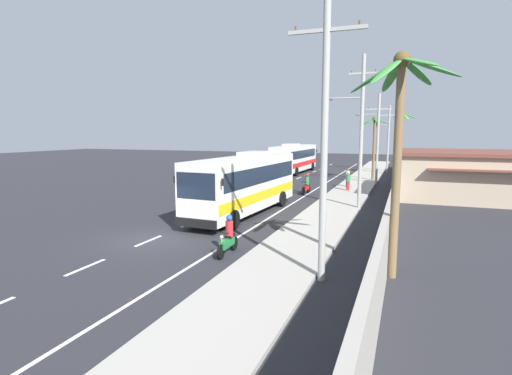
# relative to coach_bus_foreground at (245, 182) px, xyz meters

# --- Properties ---
(ground_plane) EXTENTS (160.00, 160.00, 0.00)m
(ground_plane) POSITION_rel_coach_bus_foreground_xyz_m (-1.86, -7.14, -1.99)
(ground_plane) COLOR #28282D
(sidewalk_kerb) EXTENTS (3.20, 90.00, 0.14)m
(sidewalk_kerb) POSITION_rel_coach_bus_foreground_xyz_m (4.94, 2.86, -1.92)
(sidewalk_kerb) COLOR #A8A399
(sidewalk_kerb) RESTS_ON ground
(lane_markings) EXTENTS (3.81, 71.00, 0.01)m
(lane_markings) POSITION_rel_coach_bus_foreground_xyz_m (0.45, 7.31, -1.98)
(lane_markings) COLOR white
(lane_markings) RESTS_ON ground
(boundary_wall) EXTENTS (0.24, 60.00, 2.19)m
(boundary_wall) POSITION_rel_coach_bus_foreground_xyz_m (8.74, 6.86, -0.89)
(boundary_wall) COLOR #9E998E
(boundary_wall) RESTS_ON ground
(coach_bus_foreground) EXTENTS (3.32, 11.38, 3.83)m
(coach_bus_foreground) POSITION_rel_coach_bus_foreground_xyz_m (0.00, 0.00, 0.00)
(coach_bus_foreground) COLOR silver
(coach_bus_foreground) RESTS_ON ground
(coach_bus_far_lane) EXTENTS (3.19, 11.81, 3.65)m
(coach_bus_far_lane) POSITION_rel_coach_bus_foreground_xyz_m (-3.84, 25.43, -0.09)
(coach_bus_far_lane) COLOR white
(coach_bus_far_lane) RESTS_ON ground
(motorcycle_beside_bus) EXTENTS (0.56, 1.96, 1.67)m
(motorcycle_beside_bus) POSITION_rel_coach_bus_foreground_xyz_m (1.64, 9.31, -1.31)
(motorcycle_beside_bus) COLOR black
(motorcycle_beside_bus) RESTS_ON ground
(motorcycle_trailing) EXTENTS (0.56, 1.96, 1.65)m
(motorcycle_trailing) POSITION_rel_coach_bus_foreground_xyz_m (2.50, -7.93, -1.32)
(motorcycle_trailing) COLOR black
(motorcycle_trailing) RESTS_ON ground
(pedestrian_near_kerb) EXTENTS (0.36, 0.36, 1.64)m
(pedestrian_near_kerb) POSITION_rel_coach_bus_foreground_xyz_m (4.34, 13.93, -0.99)
(pedestrian_near_kerb) COLOR red
(pedestrian_near_kerb) RESTS_ON sidewalk_kerb
(pedestrian_midwalk) EXTENTS (0.36, 0.36, 1.54)m
(pedestrian_midwalk) POSITION_rel_coach_bus_foreground_xyz_m (4.71, 11.56, -1.05)
(pedestrian_midwalk) COLOR red
(pedestrian_midwalk) RESTS_ON sidewalk_kerb
(utility_pole_nearest) EXTENTS (2.53, 0.24, 9.61)m
(utility_pole_nearest) POSITION_rel_coach_bus_foreground_xyz_m (6.75, -9.51, 3.04)
(utility_pole_nearest) COLOR #9E9E99
(utility_pole_nearest) RESTS_ON ground
(utility_pole_mid) EXTENTS (3.27, 0.24, 9.91)m
(utility_pole_mid) POSITION_rel_coach_bus_foreground_xyz_m (6.40, 3.95, 3.25)
(utility_pole_mid) COLOR #9E9E99
(utility_pole_mid) RESTS_ON ground
(utility_pole_far) EXTENTS (3.31, 0.24, 8.65)m
(utility_pole_far) POSITION_rel_coach_bus_foreground_xyz_m (6.50, 17.42, 2.65)
(utility_pole_far) COLOR #9E9E99
(utility_pole_far) RESTS_ON ground
(utility_pole_distant) EXTENTS (3.01, 0.24, 8.38)m
(utility_pole_distant) POSITION_rel_coach_bus_foreground_xyz_m (6.87, 30.88, 2.48)
(utility_pole_distant) COLOR #9E9E99
(utility_pole_distant) RESTS_ON ground
(palm_nearest) EXTENTS (2.73, 2.86, 7.35)m
(palm_nearest) POSITION_rel_coach_bus_foreground_xyz_m (8.66, 26.11, 3.09)
(palm_nearest) COLOR brown
(palm_nearest) RESTS_ON ground
(palm_second) EXTENTS (3.62, 3.46, 7.70)m
(palm_second) POSITION_rel_coach_bus_foreground_xyz_m (9.04, -8.31, 3.49)
(palm_second) COLOR brown
(palm_second) RESTS_ON ground
(palm_third) EXTENTS (2.92, 2.92, 6.63)m
(palm_third) POSITION_rel_coach_bus_foreground_xyz_m (6.03, 20.10, 2.75)
(palm_third) COLOR brown
(palm_third) RESTS_ON ground
(roadside_building) EXTENTS (12.50, 9.80, 3.61)m
(roadside_building) POSITION_rel_coach_bus_foreground_xyz_m (14.79, 11.92, -0.17)
(roadside_building) COLOR tan
(roadside_building) RESTS_ON ground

